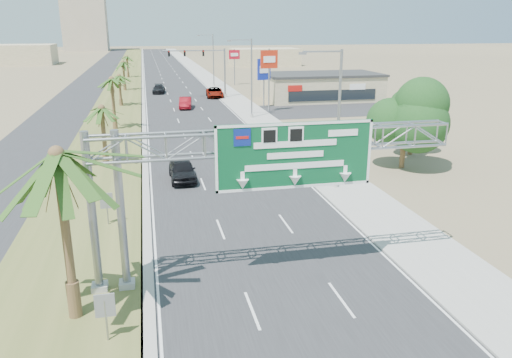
{
  "coord_description": "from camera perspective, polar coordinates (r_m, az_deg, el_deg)",
  "views": [
    {
      "loc": [
        -5.82,
        -11.11,
        11.53
      ],
      "look_at": [
        -0.7,
        12.13,
        4.2
      ],
      "focal_mm": 35.0,
      "sensor_mm": 36.0,
      "label": 1
    }
  ],
  "objects": [
    {
      "name": "pole_sign_blue",
      "position": [
        73.45,
        0.91,
        12.23
      ],
      "size": [
        2.01,
        0.78,
        7.24
      ],
      "color": "gray",
      "rests_on": "ground"
    },
    {
      "name": "car_far",
      "position": [
        91.8,
        -11.05,
        10.05
      ],
      "size": [
        2.54,
        5.25,
        1.47
      ],
      "primitive_type": "imported",
      "rotation": [
        0.0,
        0.0,
        -0.1
      ],
      "color": "black",
      "rests_on": "ground"
    },
    {
      "name": "road",
      "position": [
        121.79,
        -9.82,
        11.44
      ],
      "size": [
        12.0,
        300.0,
        0.02
      ],
      "primitive_type": "cube",
      "color": "#28282B",
      "rests_on": "ground"
    },
    {
      "name": "palm_row_f",
      "position": [
        121.36,
        -14.54,
        13.36
      ],
      "size": [
        3.99,
        3.99,
        5.75
      ],
      "color": "brown",
      "rests_on": "ground"
    },
    {
      "name": "median_grass",
      "position": [
        121.72,
        -14.61,
        11.17
      ],
      "size": [
        7.0,
        300.0,
        0.12
      ],
      "primitive_type": "cube",
      "color": "#505927",
      "rests_on": "ground"
    },
    {
      "name": "building_distant_right",
      "position": [
        155.56,
        0.94,
        13.78
      ],
      "size": [
        20.0,
        12.0,
        5.0
      ],
      "primitive_type": "cube",
      "color": "tan",
      "rests_on": "ground"
    },
    {
      "name": "car_right_lane",
      "position": [
        85.13,
        -4.75,
        9.82
      ],
      "size": [
        3.14,
        6.05,
        1.63
      ],
      "primitive_type": "imported",
      "rotation": [
        0.0,
        0.0,
        -0.08
      ],
      "color": "gray",
      "rests_on": "ground"
    },
    {
      "name": "streetlight_far",
      "position": [
        100.21,
        -5.0,
        13.14
      ],
      "size": [
        3.27,
        0.44,
        10.0
      ],
      "color": "gray",
      "rests_on": "ground"
    },
    {
      "name": "streetlight_near",
      "position": [
        36.26,
        9.08,
        6.04
      ],
      "size": [
        3.27,
        0.44,
        10.0
      ],
      "color": "gray",
      "rests_on": "ground"
    },
    {
      "name": "median_signback_a",
      "position": [
        19.95,
        -16.85,
        -14.03
      ],
      "size": [
        0.75,
        0.08,
        2.08
      ],
      "color": "gray",
      "rests_on": "ground"
    },
    {
      "name": "car_mid_lane",
      "position": [
        74.02,
        -8.07,
        8.61
      ],
      "size": [
        2.27,
        5.04,
        1.61
      ],
      "primitive_type": "imported",
      "rotation": [
        0.0,
        0.0,
        -0.12
      ],
      "color": "maroon",
      "rests_on": "ground"
    },
    {
      "name": "oak_near",
      "position": [
        43.12,
        16.78,
        7.05
      ],
      "size": [
        4.5,
        4.5,
        6.8
      ],
      "color": "brown",
      "rests_on": "ground"
    },
    {
      "name": "palm_row_e",
      "position": [
        96.39,
        -14.95,
        12.72
      ],
      "size": [
        3.99,
        3.99,
        6.15
      ],
      "color": "brown",
      "rests_on": "ground"
    },
    {
      "name": "pole_sign_red_far",
      "position": [
        102.58,
        -2.49,
        13.76
      ],
      "size": [
        2.22,
        0.57,
        7.13
      ],
      "color": "gray",
      "rests_on": "ground"
    },
    {
      "name": "palm_near",
      "position": [
        19.94,
        -21.84,
        2.54
      ],
      "size": [
        5.7,
        5.7,
        8.35
      ],
      "color": "brown",
      "rests_on": "ground"
    },
    {
      "name": "sign_gantry",
      "position": [
        22.25,
        0.32,
        2.88
      ],
      "size": [
        16.75,
        1.24,
        7.5
      ],
      "color": "gray",
      "rests_on": "ground"
    },
    {
      "name": "building_distant_left",
      "position": [
        175.74,
        -25.96,
        12.67
      ],
      "size": [
        24.0,
        14.0,
        6.0
      ],
      "primitive_type": "cube",
      "color": "tan",
      "rests_on": "ground"
    },
    {
      "name": "streetlight_mid",
      "position": [
        64.82,
        -0.68,
        11.06
      ],
      "size": [
        3.27,
        0.44,
        10.0
      ],
      "color": "gray",
      "rests_on": "ground"
    },
    {
      "name": "palm_row_d",
      "position": [
        77.52,
        -15.39,
        11.25
      ],
      "size": [
        3.99,
        3.99,
        5.45
      ],
      "color": "brown",
      "rests_on": "ground"
    },
    {
      "name": "palm_row_c",
      "position": [
        59.51,
        -16.19,
        10.8
      ],
      "size": [
        3.99,
        3.99,
        6.75
      ],
      "color": "brown",
      "rests_on": "ground"
    },
    {
      "name": "car_left_lane",
      "position": [
        39.07,
        -8.43,
        1.02
      ],
      "size": [
        1.99,
        4.84,
        1.64
      ],
      "primitive_type": "imported",
      "rotation": [
        0.0,
        0.0,
        0.01
      ],
      "color": "black",
      "rests_on": "ground"
    },
    {
      "name": "opposing_road",
      "position": [
        122.17,
        -17.94,
        10.89
      ],
      "size": [
        8.0,
        300.0,
        0.02
      ],
      "primitive_type": "cube",
      "color": "#28282B",
      "rests_on": "ground"
    },
    {
      "name": "pole_sign_red_near",
      "position": [
        69.23,
        1.51,
        13.13
      ],
      "size": [
        2.42,
        0.62,
        8.6
      ],
      "color": "gray",
      "rests_on": "ground"
    },
    {
      "name": "signal_mast",
      "position": [
        84.07,
        -4.98,
        12.49
      ],
      "size": [
        10.28,
        0.71,
        8.0
      ],
      "color": "gray",
      "rests_on": "ground"
    },
    {
      "name": "oak_far",
      "position": [
        48.13,
        17.58,
        7.1
      ],
      "size": [
        3.5,
        3.5,
        5.6
      ],
      "color": "brown",
      "rests_on": "ground"
    },
    {
      "name": "sidewalk_right",
      "position": [
        122.49,
        -5.77,
        11.65
      ],
      "size": [
        4.0,
        300.0,
        0.1
      ],
      "primitive_type": "cube",
      "color": "#9E9B93",
      "rests_on": "ground"
    },
    {
      "name": "tower_distant",
      "position": [
        262.49,
        -19.06,
        17.53
      ],
      "size": [
        20.0,
        16.0,
        35.0
      ],
      "primitive_type": "cube",
      "color": "tan",
      "rests_on": "ground"
    },
    {
      "name": "palm_row_b",
      "position": [
        43.77,
        -17.25,
        7.64
      ],
      "size": [
        3.99,
        3.99,
        5.95
      ],
      "color": "brown",
      "rests_on": "ground"
    },
    {
      "name": "store_building",
      "position": [
        82.53,
        7.49,
        10.34
      ],
      "size": [
        18.0,
        10.0,
        4.0
      ],
      "primitive_type": "cube",
      "color": "tan",
      "rests_on": "ground"
    },
    {
      "name": "median_signback_b",
      "position": [
        30.92,
        -16.7,
        -2.66
      ],
      "size": [
        0.75,
        0.08,
        2.08
      ],
      "color": "gray",
      "rests_on": "ground"
    }
  ]
}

